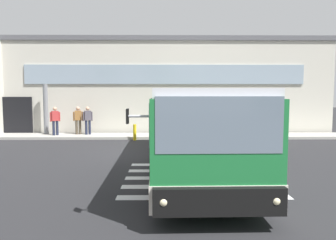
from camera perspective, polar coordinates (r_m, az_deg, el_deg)
ground_plane at (r=13.85m, az=-4.82°, el=-6.00°), size 80.00×90.00×0.02m
bay_paint_stripes at (r=9.77m, az=5.29°, el=-10.55°), size 4.40×3.96×0.01m
terminal_building at (r=25.29m, az=-4.49°, el=5.98°), size 25.24×13.80×6.20m
boarding_curb at (r=18.57m, az=-3.73°, el=-2.95°), size 27.44×2.00×0.15m
entry_support_column at (r=20.34m, az=-21.55°, el=1.88°), size 0.28×0.28×3.02m
bus_main_foreground at (r=10.98m, az=4.12°, el=-1.75°), size 3.02×10.88×2.70m
passenger_near_column at (r=19.44m, az=-20.03°, el=0.09°), size 0.52×0.38×1.68m
passenger_by_doorway at (r=19.49m, az=-16.19°, el=0.30°), size 0.58×0.44×1.68m
passenger_at_curb_edge at (r=19.20m, az=-14.54°, el=0.17°), size 0.54×0.36×1.68m
safety_bollard_yellow at (r=17.38m, az=-6.14°, el=-2.26°), size 0.18×0.18×0.90m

